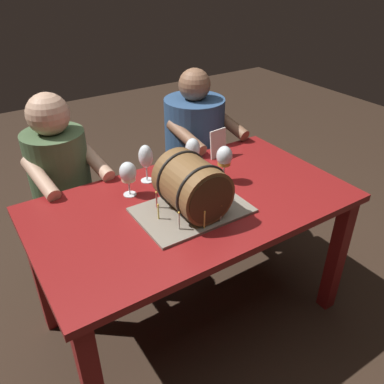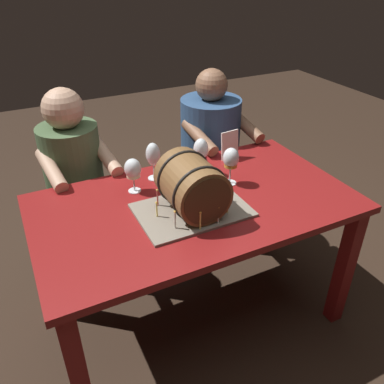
{
  "view_description": "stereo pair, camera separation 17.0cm",
  "coord_description": "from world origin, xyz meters",
  "px_view_note": "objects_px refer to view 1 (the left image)",
  "views": [
    {
      "loc": [
        -0.85,
        -1.29,
        1.74
      ],
      "look_at": [
        -0.05,
        -0.07,
        0.85
      ],
      "focal_mm": 36.93,
      "sensor_mm": 36.0,
      "label": 1
    },
    {
      "loc": [
        -0.7,
        -1.37,
        1.74
      ],
      "look_at": [
        -0.05,
        -0.07,
        0.85
      ],
      "focal_mm": 36.93,
      "sensor_mm": 36.0,
      "label": 2
    }
  ],
  "objects_px": {
    "barrel_cake": "(192,188)",
    "wine_glass_empty": "(146,157)",
    "wine_glass_red": "(193,151)",
    "wine_glass_white": "(128,173)",
    "wine_glass_amber": "(224,158)",
    "dining_table": "(193,220)",
    "person_seated_right": "(195,162)",
    "menu_card": "(218,144)",
    "person_seated_left": "(66,205)"
  },
  "relations": [
    {
      "from": "wine_glass_white",
      "to": "menu_card",
      "type": "relative_size",
      "value": 1.08
    },
    {
      "from": "wine_glass_white",
      "to": "wine_glass_empty",
      "type": "bearing_deg",
      "value": 29.51
    },
    {
      "from": "barrel_cake",
      "to": "wine_glass_empty",
      "type": "distance_m",
      "value": 0.35
    },
    {
      "from": "barrel_cake",
      "to": "wine_glass_amber",
      "type": "bearing_deg",
      "value": 26.59
    },
    {
      "from": "barrel_cake",
      "to": "wine_glass_white",
      "type": "bearing_deg",
      "value": 121.72
    },
    {
      "from": "barrel_cake",
      "to": "person_seated_left",
      "type": "xyz_separation_m",
      "value": [
        -0.38,
        0.71,
        -0.34
      ]
    },
    {
      "from": "barrel_cake",
      "to": "wine_glass_amber",
      "type": "xyz_separation_m",
      "value": [
        0.28,
        0.14,
        0.01
      ]
    },
    {
      "from": "wine_glass_amber",
      "to": "wine_glass_empty",
      "type": "relative_size",
      "value": 0.98
    },
    {
      "from": "wine_glass_red",
      "to": "wine_glass_white",
      "type": "height_order",
      "value": "wine_glass_red"
    },
    {
      "from": "wine_glass_white",
      "to": "person_seated_right",
      "type": "relative_size",
      "value": 0.15
    },
    {
      "from": "barrel_cake",
      "to": "menu_card",
      "type": "distance_m",
      "value": 0.57
    },
    {
      "from": "barrel_cake",
      "to": "menu_card",
      "type": "height_order",
      "value": "barrel_cake"
    },
    {
      "from": "barrel_cake",
      "to": "person_seated_right",
      "type": "height_order",
      "value": "person_seated_right"
    },
    {
      "from": "wine_glass_red",
      "to": "wine_glass_empty",
      "type": "bearing_deg",
      "value": 165.3
    },
    {
      "from": "barrel_cake",
      "to": "wine_glass_empty",
      "type": "bearing_deg",
      "value": 96.58
    },
    {
      "from": "dining_table",
      "to": "person_seated_right",
      "type": "xyz_separation_m",
      "value": [
        0.43,
        0.64,
        -0.09
      ]
    },
    {
      "from": "person_seated_left",
      "to": "person_seated_right",
      "type": "height_order",
      "value": "person_seated_left"
    },
    {
      "from": "wine_glass_white",
      "to": "person_seated_left",
      "type": "relative_size",
      "value": 0.15
    },
    {
      "from": "dining_table",
      "to": "person_seated_left",
      "type": "height_order",
      "value": "person_seated_left"
    },
    {
      "from": "dining_table",
      "to": "wine_glass_white",
      "type": "relative_size",
      "value": 8.58
    },
    {
      "from": "wine_glass_red",
      "to": "dining_table",
      "type": "bearing_deg",
      "value": -122.49
    },
    {
      "from": "wine_glass_empty",
      "to": "wine_glass_white",
      "type": "distance_m",
      "value": 0.15
    },
    {
      "from": "wine_glass_empty",
      "to": "menu_card",
      "type": "distance_m",
      "value": 0.46
    },
    {
      "from": "dining_table",
      "to": "wine_glass_white",
      "type": "distance_m",
      "value": 0.38
    },
    {
      "from": "wine_glass_empty",
      "to": "menu_card",
      "type": "relative_size",
      "value": 1.22
    },
    {
      "from": "wine_glass_amber",
      "to": "wine_glass_empty",
      "type": "bearing_deg",
      "value": 146.33
    },
    {
      "from": "wine_glass_amber",
      "to": "person_seated_left",
      "type": "distance_m",
      "value": 0.94
    },
    {
      "from": "barrel_cake",
      "to": "wine_glass_amber",
      "type": "relative_size",
      "value": 2.54
    },
    {
      "from": "dining_table",
      "to": "person_seated_left",
      "type": "relative_size",
      "value": 1.26
    },
    {
      "from": "wine_glass_empty",
      "to": "person_seated_right",
      "type": "bearing_deg",
      "value": 34.5
    },
    {
      "from": "person_seated_right",
      "to": "wine_glass_empty",
      "type": "bearing_deg",
      "value": -145.5
    },
    {
      "from": "person_seated_left",
      "to": "wine_glass_empty",
      "type": "bearing_deg",
      "value": -46.76
    },
    {
      "from": "barrel_cake",
      "to": "person_seated_left",
      "type": "distance_m",
      "value": 0.87
    },
    {
      "from": "menu_card",
      "to": "person_seated_left",
      "type": "height_order",
      "value": "person_seated_left"
    },
    {
      "from": "wine_glass_amber",
      "to": "wine_glass_white",
      "type": "xyz_separation_m",
      "value": [
        -0.45,
        0.14,
        -0.02
      ]
    },
    {
      "from": "wine_glass_empty",
      "to": "wine_glass_red",
      "type": "height_order",
      "value": "wine_glass_red"
    },
    {
      "from": "dining_table",
      "to": "menu_card",
      "type": "distance_m",
      "value": 0.52
    },
    {
      "from": "wine_glass_amber",
      "to": "person_seated_left",
      "type": "relative_size",
      "value": 0.16
    },
    {
      "from": "menu_card",
      "to": "person_seated_left",
      "type": "distance_m",
      "value": 0.91
    },
    {
      "from": "dining_table",
      "to": "barrel_cake",
      "type": "xyz_separation_m",
      "value": [
        -0.05,
        -0.07,
        0.23
      ]
    },
    {
      "from": "barrel_cake",
      "to": "wine_glass_red",
      "type": "distance_m",
      "value": 0.35
    },
    {
      "from": "person_seated_right",
      "to": "person_seated_left",
      "type": "bearing_deg",
      "value": -179.97
    },
    {
      "from": "barrel_cake",
      "to": "dining_table",
      "type": "bearing_deg",
      "value": 53.0
    },
    {
      "from": "wine_glass_amber",
      "to": "menu_card",
      "type": "distance_m",
      "value": 0.28
    },
    {
      "from": "wine_glass_empty",
      "to": "person_seated_right",
      "type": "relative_size",
      "value": 0.17
    },
    {
      "from": "wine_glass_red",
      "to": "barrel_cake",
      "type": "bearing_deg",
      "value": -123.6
    },
    {
      "from": "dining_table",
      "to": "barrel_cake",
      "type": "bearing_deg",
      "value": -127.0
    },
    {
      "from": "barrel_cake",
      "to": "wine_glass_amber",
      "type": "height_order",
      "value": "barrel_cake"
    },
    {
      "from": "wine_glass_red",
      "to": "person_seated_right",
      "type": "height_order",
      "value": "person_seated_right"
    },
    {
      "from": "wine_glass_empty",
      "to": "wine_glass_white",
      "type": "bearing_deg",
      "value": -150.49
    }
  ]
}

